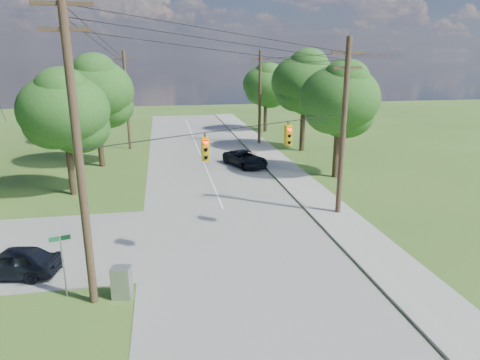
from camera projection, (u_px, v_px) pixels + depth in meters
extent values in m
plane|color=#375A1E|center=(210.00, 296.00, 17.52)|extent=(140.00, 140.00, 0.00)
cube|color=gray|center=(237.00, 241.00, 22.58)|extent=(10.00, 100.00, 0.03)
cube|color=#A2A098|center=(355.00, 232.00, 23.73)|extent=(2.60, 100.00, 0.12)
cylinder|color=brown|center=(79.00, 155.00, 15.42)|extent=(0.32, 0.32, 12.00)
cube|color=brown|center=(62.00, 3.00, 13.99)|extent=(2.00, 0.12, 0.14)
cube|color=brown|center=(65.00, 29.00, 14.22)|extent=(1.70, 0.12, 0.14)
cylinder|color=brown|center=(343.00, 130.00, 25.14)|extent=(0.32, 0.32, 10.50)
cube|color=brown|center=(348.00, 53.00, 23.92)|extent=(2.00, 0.12, 0.14)
cube|color=brown|center=(347.00, 68.00, 24.14)|extent=(1.70, 0.12, 0.14)
cylinder|color=brown|center=(260.00, 99.00, 45.98)|extent=(0.32, 0.32, 10.00)
cube|color=brown|center=(260.00, 59.00, 44.83)|extent=(2.00, 0.12, 0.14)
cylinder|color=brown|center=(127.00, 101.00, 43.58)|extent=(0.32, 0.32, 10.00)
cube|color=brown|center=(124.00, 59.00, 42.43)|extent=(2.00, 0.12, 0.14)
cylinder|color=black|center=(243.00, 35.00, 18.96)|extent=(13.52, 7.63, 1.53)
cylinder|color=black|center=(243.00, 44.00, 19.07)|extent=(13.52, 7.63, 1.53)
cylinder|color=black|center=(243.00, 53.00, 19.18)|extent=(13.52, 7.63, 1.53)
cylinder|color=black|center=(291.00, 57.00, 34.38)|extent=(0.03, 22.00, 0.53)
cylinder|color=black|center=(109.00, 45.00, 28.21)|extent=(0.43, 29.60, 2.03)
cylinder|color=black|center=(291.00, 62.00, 34.49)|extent=(0.03, 22.00, 0.53)
cylinder|color=black|center=(109.00, 52.00, 28.33)|extent=(0.43, 29.60, 2.03)
cylinder|color=black|center=(243.00, 128.00, 20.12)|extent=(13.52, 7.63, 0.04)
cube|color=yellow|center=(205.00, 149.00, 18.88)|extent=(0.32, 0.22, 1.05)
sphere|color=#FF0C05|center=(206.00, 142.00, 18.65)|extent=(0.17, 0.17, 0.17)
cube|color=yellow|center=(205.00, 148.00, 19.11)|extent=(0.32, 0.22, 1.05)
sphere|color=#FF0C05|center=(204.00, 140.00, 19.14)|extent=(0.17, 0.17, 0.17)
cube|color=yellow|center=(289.00, 136.00, 22.11)|extent=(0.32, 0.22, 1.05)
sphere|color=#FF0C05|center=(290.00, 129.00, 21.88)|extent=(0.17, 0.17, 0.17)
cube|color=yellow|center=(287.00, 135.00, 22.34)|extent=(0.32, 0.22, 1.05)
sphere|color=#FF0C05|center=(287.00, 128.00, 22.37)|extent=(0.17, 0.17, 0.17)
cylinder|color=#3F311F|center=(71.00, 173.00, 29.86)|extent=(0.45, 0.45, 3.15)
ellipsoid|color=#1F4C16|center=(64.00, 110.00, 28.64)|extent=(6.00, 6.00, 4.92)
cylinder|color=#3F311F|center=(101.00, 147.00, 37.54)|extent=(0.50, 0.50, 3.50)
ellipsoid|color=#1F4C16|center=(95.00, 91.00, 36.18)|extent=(6.40, 6.40, 5.25)
cylinder|color=#3F311F|center=(93.00, 130.00, 46.66)|extent=(0.48, 0.47, 3.32)
ellipsoid|color=#1F4C16|center=(89.00, 87.00, 45.37)|extent=(6.00, 6.00, 4.92)
cylinder|color=#3F311F|center=(336.00, 157.00, 34.23)|extent=(0.48, 0.48, 3.32)
ellipsoid|color=#1F4C16|center=(340.00, 98.00, 32.94)|extent=(6.20, 6.20, 5.08)
cylinder|color=#3F311F|center=(302.00, 133.00, 43.71)|extent=(0.52, 0.52, 3.67)
ellipsoid|color=#1F4C16|center=(304.00, 82.00, 42.29)|extent=(6.60, 6.60, 5.41)
cylinder|color=#3F311F|center=(265.00, 119.00, 54.95)|extent=(0.45, 0.45, 3.15)
ellipsoid|color=#1F4C16|center=(266.00, 85.00, 53.72)|extent=(5.80, 5.80, 4.76)
imported|color=black|center=(13.00, 262.00, 18.80)|extent=(4.22, 2.25, 1.37)
imported|color=black|center=(245.00, 159.00, 37.76)|extent=(3.88, 5.32, 1.34)
cube|color=#929597|center=(122.00, 282.00, 17.20)|extent=(0.84, 0.68, 1.36)
cylinder|color=#929597|center=(63.00, 267.00, 17.10)|extent=(0.06, 0.06, 2.67)
cube|color=#14592E|center=(60.00, 238.00, 16.75)|extent=(0.78, 0.26, 0.19)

